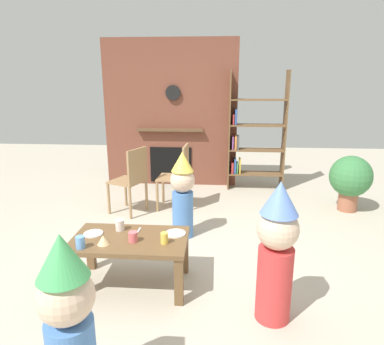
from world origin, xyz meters
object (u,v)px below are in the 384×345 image
(paper_plate_front, at_px, (93,234))
(dining_chair_middle, at_px, (179,173))
(child_in_pink, at_px, (276,249))
(potted_plant_tall, at_px, (350,178))
(paper_cup_near_left, at_px, (80,242))
(child_with_cone_hat, at_px, (69,322))
(child_by_the_chairs, at_px, (183,193))
(paper_cup_near_right, at_px, (164,238))
(coffee_table, at_px, (130,246))
(birthday_cake_slice, at_px, (103,240))
(paper_cup_center, at_px, (120,225))
(paper_plate_rear, at_px, (175,233))
(paper_cup_far_left, at_px, (133,237))
(bookshelf, at_px, (252,137))
(dining_chair_left, at_px, (132,177))

(paper_plate_front, distance_m, dining_chair_middle, 1.94)
(child_in_pink, xyz_separation_m, potted_plant_tall, (1.38, 2.34, -0.12))
(paper_cup_near_left, distance_m, child_with_cone_hat, 1.05)
(paper_plate_front, xyz_separation_m, child_by_the_chairs, (0.69, 0.96, 0.07))
(paper_cup_near_right, distance_m, potted_plant_tall, 3.04)
(coffee_table, xyz_separation_m, child_with_cone_hat, (-0.01, -1.20, 0.19))
(birthday_cake_slice, relative_size, child_in_pink, 0.09)
(paper_cup_near_right, bearing_deg, paper_cup_center, 152.66)
(paper_plate_rear, bearing_deg, child_with_cone_hat, -106.86)
(paper_cup_far_left, xyz_separation_m, paper_plate_front, (-0.38, 0.11, -0.04))
(paper_cup_center, xyz_separation_m, dining_chair_middle, (0.34, 1.75, 0.01))
(bookshelf, height_order, birthday_cake_slice, bookshelf)
(potted_plant_tall, bearing_deg, paper_cup_near_left, -142.94)
(dining_chair_left, bearing_deg, paper_plate_rear, 139.86)
(bookshelf, bearing_deg, paper_cup_near_right, -108.25)
(coffee_table, height_order, paper_cup_far_left, paper_cup_far_left)
(child_with_cone_hat, xyz_separation_m, child_by_the_chairs, (0.37, 2.21, -0.03))
(paper_cup_near_left, xyz_separation_m, potted_plant_tall, (2.90, 2.19, -0.04))
(paper_plate_rear, bearing_deg, birthday_cake_slice, -157.57)
(child_by_the_chairs, bearing_deg, paper_plate_rear, 21.09)
(bookshelf, bearing_deg, birthday_cake_slice, -116.02)
(dining_chair_left, bearing_deg, dining_chair_middle, -134.02)
(child_with_cone_hat, bearing_deg, paper_cup_far_left, -2.36)
(paper_plate_front, relative_size, child_with_cone_hat, 0.16)
(bookshelf, distance_m, coffee_table, 3.23)
(coffee_table, xyz_separation_m, paper_cup_far_left, (0.05, -0.06, 0.12))
(dining_chair_left, bearing_deg, birthday_cake_slice, 119.90)
(paper_cup_far_left, height_order, child_by_the_chairs, child_by_the_chairs)
(paper_cup_far_left, relative_size, potted_plant_tall, 0.11)
(coffee_table, distance_m, birthday_cake_slice, 0.25)
(dining_chair_left, xyz_separation_m, dining_chair_middle, (0.60, 0.24, 0.00))
(birthday_cake_slice, bearing_deg, child_with_cone_hat, -80.76)
(child_by_the_chairs, height_order, dining_chair_middle, child_by_the_chairs)
(paper_cup_center, distance_m, child_with_cone_hat, 1.35)
(paper_cup_near_right, relative_size, child_with_cone_hat, 0.09)
(bookshelf, relative_size, child_by_the_chairs, 1.90)
(paper_cup_near_right, distance_m, paper_cup_center, 0.49)
(bookshelf, height_order, paper_cup_near_left, bookshelf)
(paper_cup_near_left, height_order, child_in_pink, child_in_pink)
(coffee_table, bearing_deg, potted_plant_tall, 37.85)
(coffee_table, relative_size, dining_chair_left, 1.10)
(paper_cup_center, bearing_deg, paper_plate_front, -154.74)
(dining_chair_middle, relative_size, potted_plant_tall, 1.17)
(paper_cup_near_right, distance_m, dining_chair_middle, 1.98)
(child_by_the_chairs, bearing_deg, paper_plate_front, -16.35)
(dining_chair_middle, bearing_deg, potted_plant_tall, -174.20)
(paper_cup_near_left, relative_size, child_with_cone_hat, 0.10)
(bookshelf, relative_size, paper_plate_front, 11.42)
(paper_plate_rear, relative_size, dining_chair_middle, 0.20)
(paper_plate_front, xyz_separation_m, child_in_pink, (1.51, -0.41, 0.12))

